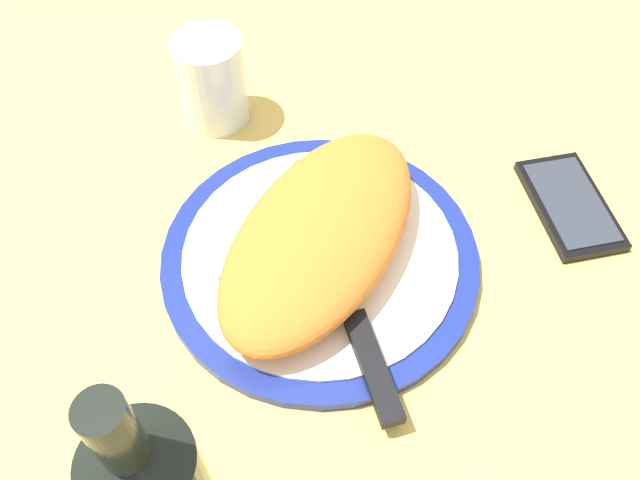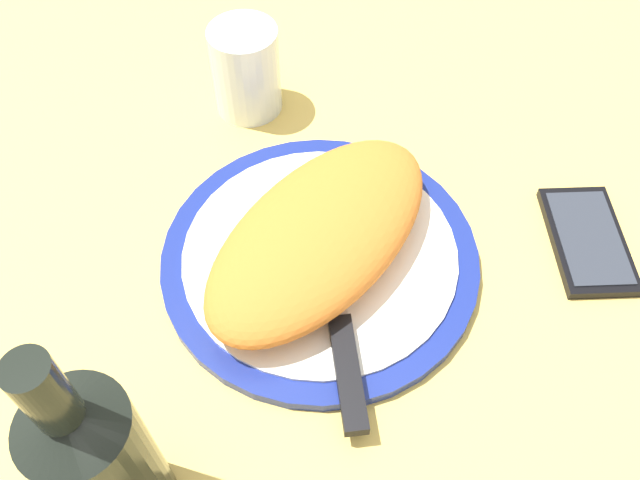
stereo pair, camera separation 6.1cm
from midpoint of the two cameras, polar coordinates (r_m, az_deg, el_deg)
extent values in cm
cube|color=#DBB756|center=(65.67, 2.68, -2.78)|extent=(150.00, 150.00, 3.00)
cylinder|color=navy|center=(63.90, 2.75, -1.74)|extent=(30.21, 30.21, 1.27)
cylinder|color=white|center=(63.25, 2.78, -1.34)|extent=(26.10, 26.10, 0.30)
ellipsoid|color=orange|center=(60.57, 3.07, 0.00)|extent=(28.24, 16.03, 5.76)
ellipsoid|color=black|center=(61.86, 3.73, 4.76)|extent=(2.60, 2.47, 0.72)
ellipsoid|color=black|center=(61.53, 5.61, 4.36)|extent=(1.82, 1.56, 0.59)
ellipsoid|color=black|center=(59.45, -0.21, 2.05)|extent=(2.72, 2.50, 0.77)
cube|color=silver|center=(67.36, -1.17, 3.98)|extent=(12.56, 1.80, 0.40)
cube|color=silver|center=(63.62, -5.71, -0.61)|extent=(4.15, 2.48, 0.40)
cube|color=silver|center=(62.64, 3.60, -1.64)|extent=(11.54, 9.93, 0.40)
cube|color=black|center=(56.55, 5.55, -11.43)|extent=(9.26, 8.15, 1.20)
cube|color=black|center=(71.45, 24.15, -0.18)|extent=(14.35, 12.93, 1.00)
cube|color=#2D333D|center=(71.02, 24.30, 0.09)|extent=(12.51, 11.21, 0.16)
cylinder|color=silver|center=(75.49, -3.94, 14.12)|extent=(7.48, 7.48, 10.21)
cylinder|color=silver|center=(77.21, -3.83, 12.61)|extent=(6.88, 6.88, 4.51)
cylinder|color=black|center=(48.71, -14.21, -18.61)|extent=(6.96, 6.96, 16.12)
cone|color=black|center=(40.53, -16.81, -14.72)|extent=(6.96, 6.96, 1.74)
cylinder|color=black|center=(37.14, -18.22, -12.54)|extent=(2.65, 2.65, 5.88)
camera|label=1|loc=(0.03, -87.13, 3.95)|focal=37.55mm
camera|label=2|loc=(0.03, 92.87, -3.95)|focal=37.55mm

